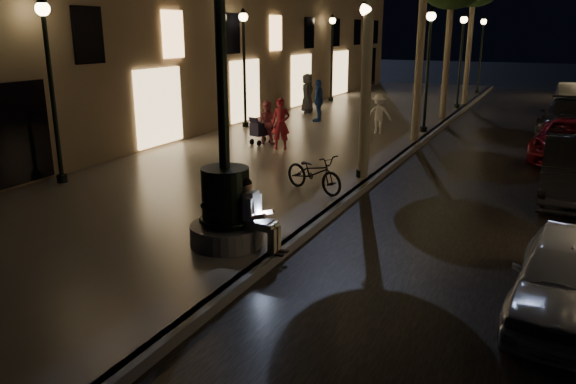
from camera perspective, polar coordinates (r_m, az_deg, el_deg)
The scene contains 24 objects.
ground at distance 22.41m, azimuth 13.76°, elevation 5.02°, with size 120.00×120.00×0.00m, color black.
cobble_lane at distance 22.02m, azimuth 21.42°, elevation 4.20°, with size 6.00×45.00×0.02m, color black.
promenade at distance 23.50m, azimuth 4.16°, elevation 6.19°, with size 8.00×45.00×0.20m, color slate.
curb_strip at distance 22.39m, azimuth 13.78°, elevation 5.27°, with size 0.25×45.00×0.20m, color #59595B.
fountain_lamppost at distance 10.54m, azimuth -6.36°, elevation -0.12°, with size 1.40×1.40×5.21m.
seated_man_laptop at distance 10.33m, azimuth -3.41°, elevation -2.11°, with size 0.98×0.33×1.35m.
lamp_curb_a at distance 15.34m, azimuth 7.82°, elevation 12.59°, with size 0.36×0.36×4.81m.
lamp_curb_b at distance 23.08m, azimuth 14.10°, elevation 13.41°, with size 0.36×0.36×4.81m.
lamp_curb_c at distance 30.95m, azimuth 17.22°, elevation 13.76°, with size 0.36×0.36×4.81m.
lamp_curb_d at distance 38.88m, azimuth 19.07°, elevation 13.95°, with size 0.36×0.36×4.81m.
lamp_left_a at distance 15.85m, azimuth -23.09°, elevation 11.60°, with size 0.36×0.36×4.81m.
lamp_left_b at distance 23.73m, azimuth -4.49°, elevation 13.89°, with size 0.36×0.36×4.81m.
lamp_left_c at distance 32.78m, azimuth 4.49°, elevation 14.50°, with size 0.36×0.36×4.81m.
stroller at distance 20.17m, azimuth -2.76°, elevation 6.42°, with size 0.65×1.08×1.09m.
car_front at distance 9.36m, azimuth 26.64°, elevation -7.71°, with size 1.50×3.72×1.27m, color #9B9EA3.
car_third at distance 20.70m, azimuth 26.80°, elevation 4.71°, with size 2.19×4.75×1.32m, color maroon.
car_rear at distance 25.97m, azimuth 26.45°, elevation 6.82°, with size 1.94×4.76×1.38m, color #2A2B2F.
car_fifth at distance 33.58m, azimuth 26.99°, elevation 8.58°, with size 1.55×4.45×1.47m, color #979792.
pedestrian_red at distance 19.22m, azimuth -0.73°, elevation 6.93°, with size 0.64×0.42×1.74m, color #B22331.
pedestrian_pink at distance 20.20m, azimuth -2.21°, elevation 7.10°, with size 0.75×0.59×1.55m, color #D16F80.
pedestrian_white at distance 22.48m, azimuth 9.20°, elevation 7.84°, with size 1.01×0.58×1.56m, color white.
pedestrian_blue at distance 25.28m, azimuth 3.11°, elevation 9.25°, with size 1.08×0.45×1.85m, color #26478C.
pedestrian_dark at distance 28.08m, azimuth 1.97°, elevation 10.00°, with size 0.93×0.60×1.90m, color #343439.
bicycle at distance 14.15m, azimuth 2.66°, elevation 1.97°, with size 0.65×1.85×0.97m, color black.
Camera 1 is at (4.37, -6.59, 4.15)m, focal length 35.00 mm.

